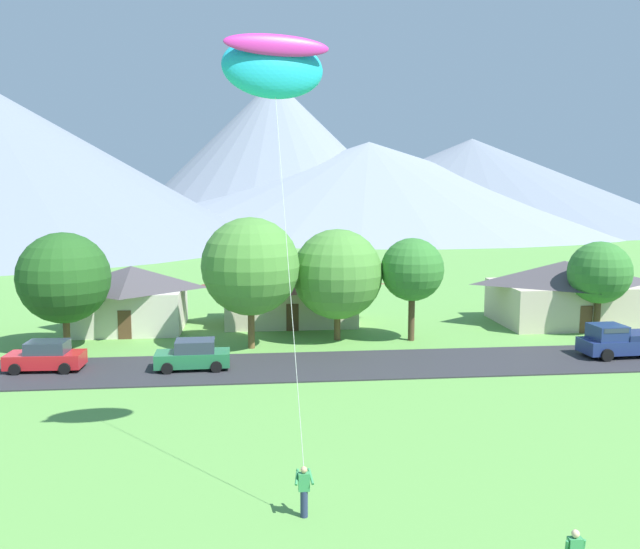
{
  "coord_description": "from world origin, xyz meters",
  "views": [
    {
      "loc": [
        -3.48,
        -8.74,
        10.41
      ],
      "look_at": [
        -0.4,
        20.9,
        6.46
      ],
      "focal_mm": 37.19,
      "sensor_mm": 36.0,
      "label": 1
    }
  ],
  "objects_px": {
    "tree_near_right": "(600,273)",
    "tree_far_right": "(337,274)",
    "house_left_center": "(564,291)",
    "pickup_truck_navy_west_side": "(621,340)",
    "parked_car_green_west_end": "(193,355)",
    "house_leftmost": "(290,293)",
    "kite_flyer_with_kite": "(274,70)",
    "tree_near_left": "(64,278)",
    "soccer_ball": "(578,548)",
    "parked_car_red_mid_west": "(46,356)",
    "house_right_center": "(132,297)",
    "tree_center": "(412,270)",
    "tree_right_of_center": "(250,266)"
  },
  "relations": [
    {
      "from": "house_right_center",
      "to": "pickup_truck_navy_west_side",
      "type": "bearing_deg",
      "value": -20.17
    },
    {
      "from": "house_right_center",
      "to": "soccer_ball",
      "type": "bearing_deg",
      "value": -60.82
    },
    {
      "from": "tree_center",
      "to": "tree_near_right",
      "type": "distance_m",
      "value": 13.7
    },
    {
      "from": "pickup_truck_navy_west_side",
      "to": "soccer_ball",
      "type": "xyz_separation_m",
      "value": [
        -13.31,
        -20.66,
        -0.94
      ]
    },
    {
      "from": "tree_near_right",
      "to": "tree_far_right",
      "type": "distance_m",
      "value": 18.68
    },
    {
      "from": "house_left_center",
      "to": "parked_car_green_west_end",
      "type": "height_order",
      "value": "house_left_center"
    },
    {
      "from": "tree_far_right",
      "to": "soccer_ball",
      "type": "height_order",
      "value": "tree_far_right"
    },
    {
      "from": "kite_flyer_with_kite",
      "to": "tree_right_of_center",
      "type": "bearing_deg",
      "value": 92.82
    },
    {
      "from": "tree_near_left",
      "to": "soccer_ball",
      "type": "height_order",
      "value": "tree_near_left"
    },
    {
      "from": "parked_car_red_mid_west",
      "to": "kite_flyer_with_kite",
      "type": "relative_size",
      "value": 0.27
    },
    {
      "from": "tree_center",
      "to": "pickup_truck_navy_west_side",
      "type": "height_order",
      "value": "tree_center"
    },
    {
      "from": "parked_car_green_west_end",
      "to": "soccer_ball",
      "type": "bearing_deg",
      "value": -58.42
    },
    {
      "from": "tree_near_right",
      "to": "house_right_center",
      "type": "bearing_deg",
      "value": 171.38
    },
    {
      "from": "house_left_center",
      "to": "parked_car_red_mid_west",
      "type": "relative_size",
      "value": 2.49
    },
    {
      "from": "house_leftmost",
      "to": "tree_far_right",
      "type": "distance_m",
      "value": 7.17
    },
    {
      "from": "tree_near_left",
      "to": "parked_car_red_mid_west",
      "type": "xyz_separation_m",
      "value": [
        0.23,
        -5.21,
        -3.8
      ]
    },
    {
      "from": "house_right_center",
      "to": "parked_car_green_west_end",
      "type": "distance_m",
      "value": 12.93
    },
    {
      "from": "tree_near_right",
      "to": "parked_car_red_mid_west",
      "type": "xyz_separation_m",
      "value": [
        -36.14,
        -6.04,
        -3.53
      ]
    },
    {
      "from": "parked_car_green_west_end",
      "to": "parked_car_red_mid_west",
      "type": "distance_m",
      "value": 8.32
    },
    {
      "from": "tree_right_of_center",
      "to": "tree_near_left",
      "type": "bearing_deg",
      "value": 175.65
    },
    {
      "from": "tree_near_left",
      "to": "house_left_center",
      "type": "bearing_deg",
      "value": 7.43
    },
    {
      "from": "tree_near_left",
      "to": "tree_center",
      "type": "relative_size",
      "value": 1.08
    },
    {
      "from": "tree_near_right",
      "to": "house_leftmost",
      "type": "bearing_deg",
      "value": 163.95
    },
    {
      "from": "house_left_center",
      "to": "house_right_center",
      "type": "height_order",
      "value": "house_left_center"
    },
    {
      "from": "tree_near_left",
      "to": "tree_far_right",
      "type": "relative_size",
      "value": 1.0
    },
    {
      "from": "house_left_center",
      "to": "pickup_truck_navy_west_side",
      "type": "relative_size",
      "value": 2.01
    },
    {
      "from": "parked_car_green_west_end",
      "to": "tree_near_right",
      "type": "bearing_deg",
      "value": 13.41
    },
    {
      "from": "house_leftmost",
      "to": "tree_near_left",
      "type": "xyz_separation_m",
      "value": [
        -14.81,
        -7.03,
        2.34
      ]
    },
    {
      "from": "kite_flyer_with_kite",
      "to": "parked_car_red_mid_west",
      "type": "bearing_deg",
      "value": 130.78
    },
    {
      "from": "tree_center",
      "to": "house_right_center",
      "type": "bearing_deg",
      "value": 163.75
    },
    {
      "from": "house_left_center",
      "to": "soccer_ball",
      "type": "distance_m",
      "value": 34.25
    },
    {
      "from": "parked_car_green_west_end",
      "to": "kite_flyer_with_kite",
      "type": "relative_size",
      "value": 0.27
    },
    {
      "from": "house_leftmost",
      "to": "tree_near_left",
      "type": "height_order",
      "value": "tree_near_left"
    },
    {
      "from": "house_right_center",
      "to": "tree_far_right",
      "type": "distance_m",
      "value": 15.5
    },
    {
      "from": "parked_car_green_west_end",
      "to": "tree_right_of_center",
      "type": "bearing_deg",
      "value": 56.01
    },
    {
      "from": "house_left_center",
      "to": "kite_flyer_with_kite",
      "type": "xyz_separation_m",
      "value": [
        -22.89,
        -24.39,
        11.88
      ]
    },
    {
      "from": "house_left_center",
      "to": "soccer_ball",
      "type": "xyz_separation_m",
      "value": [
        -14.54,
        -30.92,
        -2.38
      ]
    },
    {
      "from": "tree_far_right",
      "to": "house_leftmost",
      "type": "bearing_deg",
      "value": 114.94
    },
    {
      "from": "tree_near_left",
      "to": "tree_right_of_center",
      "type": "height_order",
      "value": "tree_right_of_center"
    },
    {
      "from": "house_right_center",
      "to": "tree_near_left",
      "type": "height_order",
      "value": "tree_near_left"
    },
    {
      "from": "tree_center",
      "to": "parked_car_green_west_end",
      "type": "distance_m",
      "value": 15.88
    },
    {
      "from": "tree_near_left",
      "to": "tree_near_right",
      "type": "bearing_deg",
      "value": 1.32
    },
    {
      "from": "tree_right_of_center",
      "to": "soccer_ball",
      "type": "bearing_deg",
      "value": -69.9
    },
    {
      "from": "house_right_center",
      "to": "tree_far_right",
      "type": "bearing_deg",
      "value": -19.04
    },
    {
      "from": "house_left_center",
      "to": "tree_center",
      "type": "bearing_deg",
      "value": -160.97
    },
    {
      "from": "house_right_center",
      "to": "tree_near_right",
      "type": "relative_size",
      "value": 1.19
    },
    {
      "from": "parked_car_green_west_end",
      "to": "pickup_truck_navy_west_side",
      "type": "bearing_deg",
      "value": 0.41
    },
    {
      "from": "parked_car_red_mid_west",
      "to": "pickup_truck_navy_west_side",
      "type": "xyz_separation_m",
      "value": [
        34.2,
        -0.41,
        0.19
      ]
    },
    {
      "from": "house_leftmost",
      "to": "parked_car_green_west_end",
      "type": "relative_size",
      "value": 2.5
    },
    {
      "from": "house_left_center",
      "to": "tree_center",
      "type": "height_order",
      "value": "tree_center"
    }
  ]
}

